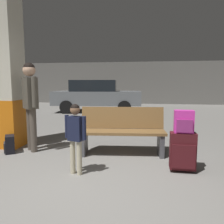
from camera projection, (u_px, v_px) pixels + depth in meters
ground_plane at (119, 131)px, 6.69m from camera, size 18.00×18.00×0.10m
garage_back_wall at (134, 83)px, 15.20m from camera, size 18.00×0.12×2.80m
structural_pillar at (6, 73)px, 4.69m from camera, size 0.57×0.57×3.15m
bench at (122, 131)px, 4.28m from camera, size 1.64×0.67×0.89m
suitcase at (183, 151)px, 3.41m from camera, size 0.38×0.24×0.60m
backpack_bright at (184, 122)px, 3.36m from camera, size 0.28×0.20×0.34m
child at (75, 131)px, 3.28m from camera, size 0.35×0.24×1.05m
adult at (30, 97)px, 4.40m from camera, size 0.46×0.45×1.74m
backpack_dark_floor at (10, 144)px, 4.37m from camera, size 0.30×0.32×0.34m
parked_car_far at (96, 95)px, 10.80m from camera, size 4.25×2.12×1.51m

